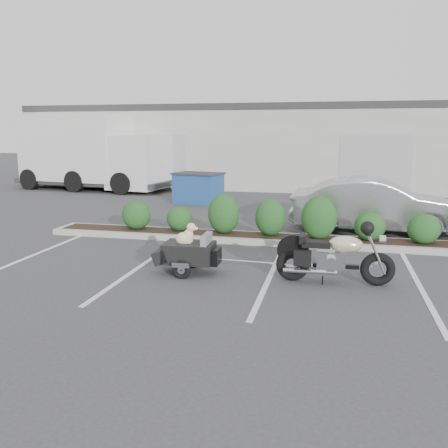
% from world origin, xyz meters
% --- Properties ---
extents(ground, '(90.00, 90.00, 0.00)m').
position_xyz_m(ground, '(0.00, 0.00, 0.00)').
color(ground, '#38383A').
rests_on(ground, ground).
extents(planter_kerb, '(12.00, 1.00, 0.15)m').
position_xyz_m(planter_kerb, '(1.00, 2.20, 0.07)').
color(planter_kerb, '#9E9E93').
rests_on(planter_kerb, ground).
extents(building, '(26.00, 10.00, 4.00)m').
position_xyz_m(building, '(0.00, 17.00, 2.00)').
color(building, '#9EA099').
rests_on(building, ground).
extents(motorcycle, '(2.14, 0.72, 1.23)m').
position_xyz_m(motorcycle, '(2.39, -0.84, 0.49)').
color(motorcycle, black).
rests_on(motorcycle, ground).
extents(pet_trailer, '(1.70, 0.95, 1.02)m').
position_xyz_m(pet_trailer, '(-0.40, -0.82, 0.43)').
color(pet_trailer, black).
rests_on(pet_trailer, ground).
extents(sedan, '(4.57, 1.74, 1.49)m').
position_xyz_m(sedan, '(3.44, 4.00, 0.74)').
color(sedan, '#B3B3BA').
rests_on(sedan, ground).
extents(dumpster, '(2.02, 1.60, 1.18)m').
position_xyz_m(dumpster, '(-2.79, 8.15, 0.60)').
color(dumpster, navy).
rests_on(dumpster, ground).
extents(delivery_truck, '(7.90, 3.57, 3.49)m').
position_xyz_m(delivery_truck, '(-8.92, 11.32, 1.68)').
color(delivery_truck, silver).
rests_on(delivery_truck, ground).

